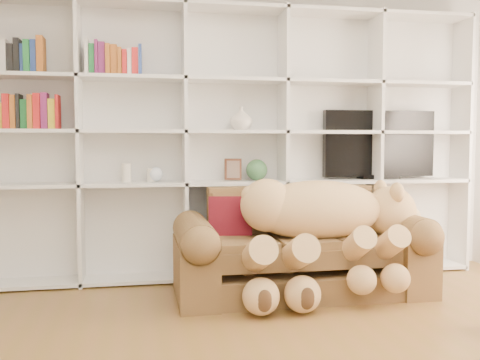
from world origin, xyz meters
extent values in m
cube|color=silver|center=(0.00, 2.50, 1.35)|extent=(5.00, 0.02, 2.70)
cube|color=white|center=(0.00, 2.46, 1.20)|extent=(4.40, 0.03, 2.40)
cube|color=white|center=(-1.32, 2.30, 1.20)|extent=(0.03, 0.35, 2.40)
cube|color=white|center=(-0.44, 2.30, 1.20)|extent=(0.03, 0.35, 2.40)
cube|color=white|center=(0.44, 2.30, 1.20)|extent=(0.03, 0.35, 2.40)
cube|color=white|center=(1.32, 2.30, 1.20)|extent=(0.03, 0.35, 2.40)
cube|color=white|center=(2.20, 2.30, 1.20)|extent=(0.03, 0.35, 2.40)
cube|color=white|center=(0.00, 2.30, 0.03)|extent=(4.40, 0.35, 0.03)
cube|color=white|center=(0.00, 2.30, 0.85)|extent=(4.40, 0.35, 0.03)
cube|color=white|center=(0.00, 2.30, 1.30)|extent=(4.40, 0.35, 0.03)
cube|color=white|center=(0.00, 2.30, 1.75)|extent=(4.40, 0.35, 0.03)
cube|color=white|center=(0.00, 2.30, 2.37)|extent=(4.40, 0.35, 0.03)
cube|color=brown|center=(0.43, 1.68, 0.10)|extent=(1.89, 0.77, 0.20)
cube|color=brown|center=(0.43, 1.66, 0.40)|extent=(1.41, 0.63, 0.27)
cube|color=brown|center=(0.43, 2.02, 0.59)|extent=(1.41, 0.18, 0.50)
cube|color=brown|center=(-0.42, 1.68, 0.25)|extent=(0.29, 0.86, 0.50)
cube|color=brown|center=(1.27, 1.68, 0.25)|extent=(0.29, 0.86, 0.50)
cylinder|color=brown|center=(-0.42, 1.68, 0.50)|extent=(0.29, 0.81, 0.29)
cylinder|color=brown|center=(1.27, 1.68, 0.50)|extent=(0.29, 0.81, 0.29)
ellipsoid|color=#DFB76F|center=(0.54, 1.64, 0.68)|extent=(1.08, 0.52, 0.47)
sphere|color=#DFB76F|center=(0.13, 1.64, 0.72)|extent=(0.41, 0.41, 0.41)
sphere|color=#DFB76F|center=(1.16, 1.64, 0.65)|extent=(0.41, 0.41, 0.41)
sphere|color=beige|center=(1.32, 1.64, 0.59)|extent=(0.21, 0.21, 0.21)
sphere|color=#452D19|center=(1.40, 1.64, 0.58)|extent=(0.07, 0.07, 0.07)
ellipsoid|color=#DFB76F|center=(1.14, 1.49, 0.82)|extent=(0.10, 0.16, 0.16)
ellipsoid|color=#DFB76F|center=(1.14, 1.78, 0.82)|extent=(0.10, 0.16, 0.16)
sphere|color=#DFB76F|center=(0.00, 1.64, 0.81)|extent=(0.14, 0.14, 0.14)
cylinder|color=#DFB76F|center=(0.73, 1.35, 0.42)|extent=(0.18, 0.50, 0.36)
cylinder|color=#DFB76F|center=(0.99, 1.35, 0.42)|extent=(0.18, 0.50, 0.36)
cylinder|color=#DFB76F|center=(-0.02, 1.35, 0.39)|extent=(0.21, 0.58, 0.42)
cylinder|color=#DFB76F|center=(0.28, 1.35, 0.39)|extent=(0.21, 0.58, 0.42)
sphere|color=#DFB76F|center=(0.73, 1.19, 0.22)|extent=(0.21, 0.21, 0.21)
sphere|color=#DFB76F|center=(0.99, 1.19, 0.22)|extent=(0.21, 0.21, 0.21)
sphere|color=#DFB76F|center=(-0.02, 1.19, 0.14)|extent=(0.26, 0.26, 0.26)
sphere|color=#DFB76F|center=(0.28, 1.19, 0.14)|extent=(0.26, 0.26, 0.26)
cube|color=#601016|center=(-0.12, 1.86, 0.60)|extent=(0.37, 0.23, 0.36)
cube|color=black|center=(1.39, 2.35, 1.19)|extent=(1.08, 0.08, 0.62)
cube|color=black|center=(1.39, 2.35, 0.89)|extent=(0.36, 0.18, 0.04)
cube|color=#532D1C|center=(-0.01, 2.30, 0.97)|extent=(0.15, 0.08, 0.19)
sphere|color=#315F36|center=(0.20, 2.30, 0.96)|extent=(0.19, 0.19, 0.19)
cylinder|color=silver|center=(-0.94, 2.30, 0.95)|extent=(0.09, 0.09, 0.17)
cylinder|color=silver|center=(-0.73, 2.30, 0.92)|extent=(0.08, 0.08, 0.12)
sphere|color=white|center=(-0.69, 2.30, 0.93)|extent=(0.12, 0.12, 0.12)
imported|color=silver|center=(0.06, 2.30, 1.42)|extent=(0.22, 0.22, 0.21)
camera|label=1|loc=(-0.83, -2.35, 1.20)|focal=40.00mm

